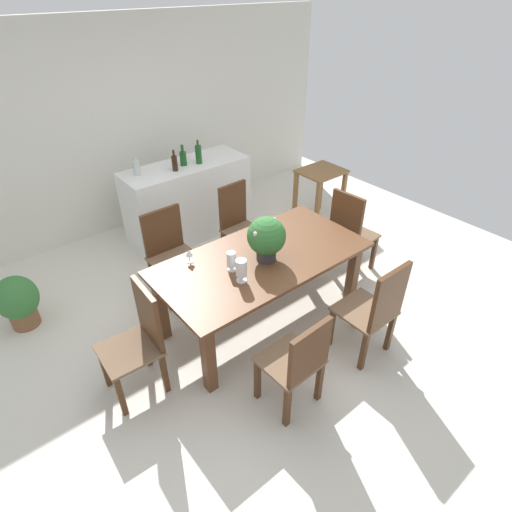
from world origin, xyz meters
The scene contains 20 objects.
ground_plane centered at (0.00, 0.00, 0.00)m, with size 7.04×7.04×0.00m, color silver.
back_wall centered at (0.00, 2.60, 1.30)m, with size 6.40×0.10×2.60m, color silver.
dining_table centered at (0.00, -0.14, 0.65)m, with size 2.01×1.03×0.76m.
chair_foot_end centered at (1.27, -0.14, 0.57)m, with size 0.49×0.46×1.05m.
chair_near_left centered at (-0.45, -1.11, 0.52)m, with size 0.45×0.43×0.92m.
chair_far_left centered at (-0.45, 0.85, 0.54)m, with size 0.48×0.45×0.96m.
chair_head_end centered at (-1.27, -0.14, 0.54)m, with size 0.46×0.45×0.99m.
chair_near_right centered at (0.45, -1.13, 0.56)m, with size 0.46×0.45×1.01m.
chair_far_right centered at (0.45, 0.84, 0.54)m, with size 0.43×0.42×0.99m.
flower_centerpiece centered at (0.01, -0.19, 1.00)m, with size 0.35×0.35×0.42m.
crystal_vase_left centered at (-0.34, -0.13, 0.87)m, with size 0.08×0.08×0.19m.
crystal_vase_center_near centered at (-0.37, -0.31, 0.89)m, with size 0.10×0.10×0.22m.
wine_glass centered at (-0.56, 0.21, 0.86)m, with size 0.06×0.06×0.13m.
kitchen_counter centered at (0.34, 1.76, 0.49)m, with size 1.60×0.59×0.99m, color silver.
wine_bottle_tall centered at (0.32, 1.76, 1.08)m, with size 0.08×0.08×0.25m.
wine_bottle_amber centered at (0.16, 1.67, 1.08)m, with size 0.07×0.07×0.25m.
wine_bottle_green centered at (-0.25, 1.84, 1.08)m, with size 0.08×0.08×0.23m.
wine_bottle_dark centered at (0.50, 1.69, 1.10)m, with size 0.08×0.08×0.29m.
side_table centered at (1.95, 0.96, 0.55)m, with size 0.59×0.50×0.75m.
potted_plant_floor centered at (-1.90, 1.29, 0.31)m, with size 0.40×0.40×0.57m.
Camera 1 is at (-2.04, -2.55, 2.93)m, focal length 28.97 mm.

